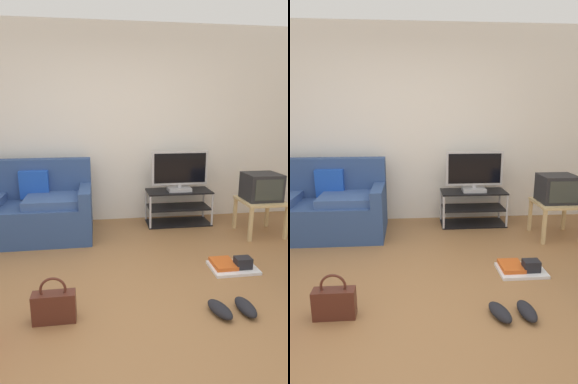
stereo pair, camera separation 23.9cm
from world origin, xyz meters
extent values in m
cube|color=olive|center=(0.00, 0.00, -0.01)|extent=(9.00, 9.80, 0.02)
cube|color=silver|center=(0.00, 2.45, 1.35)|extent=(9.00, 0.10, 2.70)
cube|color=navy|center=(-1.28, 1.82, 0.22)|extent=(1.86, 0.84, 0.44)
cube|color=navy|center=(-1.28, 2.14, 0.70)|extent=(1.86, 0.20, 0.51)
cube|color=navy|center=(-0.41, 1.82, 0.54)|extent=(0.14, 0.84, 0.20)
cube|color=#365289|center=(-0.76, 1.76, 0.49)|extent=(0.75, 0.59, 0.10)
cube|color=blue|center=(-1.06, 2.02, 0.64)|extent=(0.36, 0.13, 0.36)
cube|color=black|center=(0.86, 2.08, 0.47)|extent=(0.89, 0.41, 0.02)
cube|color=black|center=(0.86, 2.08, 0.24)|extent=(0.86, 0.40, 0.02)
cube|color=black|center=(0.86, 2.08, 0.01)|extent=(0.89, 0.41, 0.02)
cylinder|color=#B7B7BC|center=(0.43, 1.89, 0.24)|extent=(0.03, 0.03, 0.48)
cylinder|color=#B7B7BC|center=(1.29, 1.89, 0.24)|extent=(0.03, 0.03, 0.48)
cylinder|color=#B7B7BC|center=(0.43, 2.27, 0.24)|extent=(0.03, 0.03, 0.48)
cylinder|color=#B7B7BC|center=(1.29, 2.27, 0.24)|extent=(0.03, 0.03, 0.48)
cube|color=#B2B2B7|center=(0.86, 2.06, 0.51)|extent=(0.31, 0.22, 0.05)
cube|color=#B2B2B7|center=(0.86, 2.06, 0.55)|extent=(0.05, 0.04, 0.04)
cube|color=#B2B2B7|center=(0.86, 2.06, 0.80)|extent=(0.78, 0.04, 0.46)
cube|color=black|center=(0.86, 2.04, 0.80)|extent=(0.72, 0.01, 0.40)
cube|color=tan|center=(1.80, 1.53, 0.44)|extent=(0.53, 0.53, 0.03)
cube|color=tan|center=(1.57, 1.30, 0.21)|extent=(0.04, 0.04, 0.43)
cube|color=tan|center=(2.04, 1.30, 0.21)|extent=(0.04, 0.04, 0.43)
cube|color=tan|center=(1.57, 1.77, 0.21)|extent=(0.04, 0.04, 0.43)
cube|color=tan|center=(2.04, 1.77, 0.21)|extent=(0.04, 0.04, 0.43)
cube|color=#232326|center=(1.80, 1.55, 0.63)|extent=(0.43, 0.38, 0.34)
cube|color=#333833|center=(1.80, 1.36, 0.63)|extent=(0.35, 0.01, 0.26)
cube|color=#4C2319|center=(-0.62, 0.02, 0.12)|extent=(0.32, 0.12, 0.24)
torus|color=#4C2319|center=(-0.62, 0.02, 0.27)|extent=(0.20, 0.02, 0.20)
ellipsoid|color=black|center=(0.66, -0.08, 0.04)|extent=(0.20, 0.30, 0.09)
ellipsoid|color=black|center=(0.87, -0.08, 0.04)|extent=(0.15, 0.29, 0.09)
cube|color=silver|center=(1.07, 0.64, 0.01)|extent=(0.46, 0.34, 0.03)
cube|color=black|center=(1.16, 0.59, 0.08)|extent=(0.16, 0.12, 0.11)
cube|color=#CC561E|center=(0.98, 0.67, 0.05)|extent=(0.22, 0.28, 0.04)
camera|label=1|loc=(-0.26, -2.25, 1.57)|focal=30.77mm
camera|label=2|loc=(-0.03, -2.28, 1.57)|focal=30.77mm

